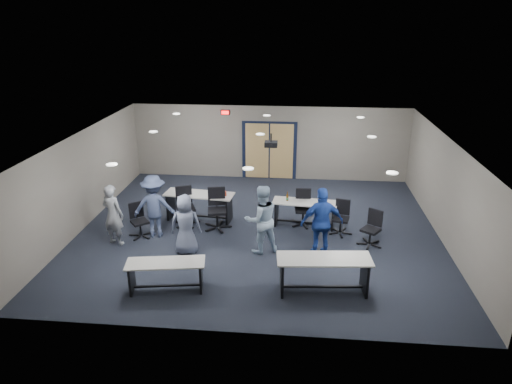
# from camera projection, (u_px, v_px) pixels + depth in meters

# --- Properties ---
(floor) EXTENTS (10.00, 10.00, 0.00)m
(floor) POSITION_uv_depth(u_px,v_px,m) (258.00, 230.00, 12.97)
(floor) COLOR black
(floor) RESTS_ON ground
(back_wall) EXTENTS (10.00, 0.04, 2.70)m
(back_wall) POSITION_uv_depth(u_px,v_px,m) (269.00, 143.00, 16.65)
(back_wall) COLOR slate
(back_wall) RESTS_ON floor
(front_wall) EXTENTS (10.00, 0.04, 2.70)m
(front_wall) POSITION_uv_depth(u_px,v_px,m) (237.00, 272.00, 8.30)
(front_wall) COLOR slate
(front_wall) RESTS_ON floor
(left_wall) EXTENTS (0.04, 9.00, 2.70)m
(left_wall) POSITION_uv_depth(u_px,v_px,m) (83.00, 180.00, 12.92)
(left_wall) COLOR slate
(left_wall) RESTS_ON floor
(right_wall) EXTENTS (0.04, 9.00, 2.70)m
(right_wall) POSITION_uv_depth(u_px,v_px,m) (447.00, 192.00, 12.04)
(right_wall) COLOR slate
(right_wall) RESTS_ON floor
(ceiling) EXTENTS (10.00, 9.00, 0.04)m
(ceiling) POSITION_uv_depth(u_px,v_px,m) (259.00, 138.00, 11.99)
(ceiling) COLOR white
(ceiling) RESTS_ON back_wall
(double_door) EXTENTS (2.00, 0.07, 2.20)m
(double_door) POSITION_uv_depth(u_px,v_px,m) (269.00, 151.00, 16.73)
(double_door) COLOR black
(double_door) RESTS_ON back_wall
(exit_sign) EXTENTS (0.32, 0.07, 0.18)m
(exit_sign) POSITION_uv_depth(u_px,v_px,m) (225.00, 112.00, 16.34)
(exit_sign) COLOR black
(exit_sign) RESTS_ON back_wall
(ceiling_projector) EXTENTS (0.35, 0.32, 0.37)m
(ceiling_projector) POSITION_uv_depth(u_px,v_px,m) (271.00, 144.00, 12.53)
(ceiling_projector) COLOR black
(ceiling_projector) RESTS_ON ceiling
(ceiling_can_lights) EXTENTS (6.24, 5.74, 0.02)m
(ceiling_can_lights) POSITION_uv_depth(u_px,v_px,m) (259.00, 136.00, 12.23)
(ceiling_can_lights) COLOR white
(ceiling_can_lights) RESTS_ON ceiling
(table_front_left) EXTENTS (1.78, 0.84, 0.69)m
(table_front_left) POSITION_uv_depth(u_px,v_px,m) (166.00, 271.00, 10.00)
(table_front_left) COLOR beige
(table_front_left) RESTS_ON floor
(table_front_right) EXTENTS (2.09, 0.86, 0.83)m
(table_front_right) POSITION_uv_depth(u_px,v_px,m) (324.00, 269.00, 9.91)
(table_front_right) COLOR beige
(table_front_right) RESTS_ON floor
(table_back_left) EXTENTS (2.09, 0.89, 0.96)m
(table_back_left) POSITION_uv_depth(u_px,v_px,m) (200.00, 202.00, 13.45)
(table_back_left) COLOR beige
(table_back_left) RESTS_ON floor
(table_back_right) EXTENTS (1.87, 0.77, 1.01)m
(table_back_right) POSITION_uv_depth(u_px,v_px,m) (304.00, 209.00, 13.09)
(table_back_right) COLOR beige
(table_back_right) RESTS_ON floor
(chair_back_a) EXTENTS (0.92, 0.92, 1.12)m
(chair_back_a) POSITION_uv_depth(u_px,v_px,m) (186.00, 207.00, 13.12)
(chair_back_a) COLOR black
(chair_back_a) RESTS_ON floor
(chair_back_b) EXTENTS (0.86, 0.86, 1.17)m
(chair_back_b) POSITION_uv_depth(u_px,v_px,m) (217.00, 209.00, 12.87)
(chair_back_b) COLOR black
(chair_back_b) RESTS_ON floor
(chair_back_c) EXTENTS (0.69, 0.69, 1.05)m
(chair_back_c) POSITION_uv_depth(u_px,v_px,m) (303.00, 208.00, 13.11)
(chair_back_c) COLOR black
(chair_back_c) RESTS_ON floor
(chair_back_d) EXTENTS (0.73, 0.73, 0.96)m
(chair_back_d) POSITION_uv_depth(u_px,v_px,m) (341.00, 218.00, 12.60)
(chair_back_d) COLOR black
(chair_back_d) RESTS_ON floor
(chair_loose_left) EXTENTS (0.84, 0.84, 0.96)m
(chair_loose_left) POSITION_uv_depth(u_px,v_px,m) (140.00, 221.00, 12.43)
(chair_loose_left) COLOR black
(chair_loose_left) RESTS_ON floor
(chair_loose_right) EXTENTS (0.85, 0.85, 0.97)m
(chair_loose_right) POSITION_uv_depth(u_px,v_px,m) (371.00, 229.00, 11.95)
(chair_loose_right) COLOR black
(chair_loose_right) RESTS_ON floor
(person_gray) EXTENTS (0.70, 0.56, 1.67)m
(person_gray) POSITION_uv_depth(u_px,v_px,m) (113.00, 215.00, 11.92)
(person_gray) COLOR #90949D
(person_gray) RESTS_ON floor
(person_plaid) EXTENTS (0.82, 0.59, 1.58)m
(person_plaid) POSITION_uv_depth(u_px,v_px,m) (186.00, 224.00, 11.48)
(person_plaid) COLOR slate
(person_plaid) RESTS_ON floor
(person_lightblue) EXTENTS (1.08, 0.98, 1.81)m
(person_lightblue) POSITION_uv_depth(u_px,v_px,m) (261.00, 219.00, 11.49)
(person_lightblue) COLOR #AAC7E2
(person_lightblue) RESTS_ON floor
(person_navy) EXTENTS (1.14, 0.67, 1.83)m
(person_navy) POSITION_uv_depth(u_px,v_px,m) (322.00, 223.00, 11.28)
(person_navy) COLOR navy
(person_navy) RESTS_ON floor
(person_back) EXTENTS (1.21, 0.79, 1.76)m
(person_back) POSITION_uv_depth(u_px,v_px,m) (154.00, 206.00, 12.34)
(person_back) COLOR #3B486B
(person_back) RESTS_ON floor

